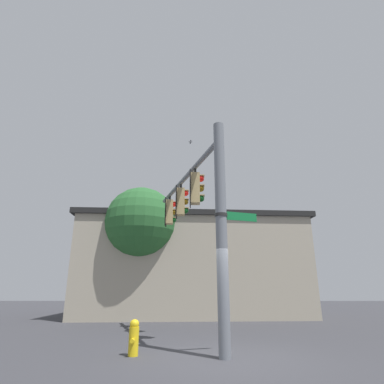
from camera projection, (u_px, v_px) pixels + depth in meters
ground_plane at (225, 359)px, 7.10m from camera, size 80.00×80.00×0.00m
signal_pole at (221, 229)px, 8.01m from camera, size 0.29×0.29×6.05m
mast_arm at (185, 179)px, 11.77m from camera, size 6.32×2.27×0.16m
traffic_light_nearest_pole at (196, 188)px, 10.41m from camera, size 0.54×0.49×1.31m
traffic_light_mid_inner at (181, 202)px, 11.98m from camera, size 0.54×0.49×1.31m
traffic_light_mid_outer at (170, 212)px, 13.55m from camera, size 0.54×0.49×1.31m
street_name_sign at (230, 216)px, 8.19m from camera, size 0.51×1.16×0.22m
bird_flying at (191, 142)px, 16.45m from camera, size 0.36×0.22×0.11m
storefront_building at (191, 267)px, 19.91m from camera, size 9.30×14.04×5.76m
tree_by_storefront at (141, 223)px, 17.36m from camera, size 4.00×4.00×7.09m
fire_hydrant at (134, 337)px, 7.54m from camera, size 0.35×0.24×0.82m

